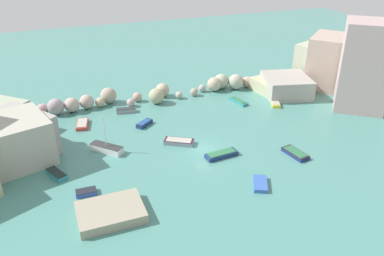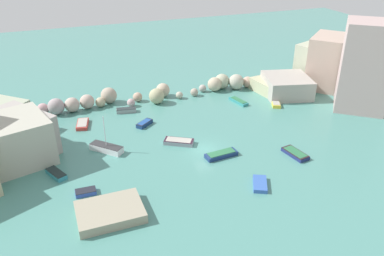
{
  "view_description": "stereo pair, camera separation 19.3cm",
  "coord_description": "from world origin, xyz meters",
  "px_view_note": "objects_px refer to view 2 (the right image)",
  "views": [
    {
      "loc": [
        -17.69,
        -41.73,
        26.48
      ],
      "look_at": [
        0.0,
        4.72,
        1.0
      ],
      "focal_mm": 36.88,
      "sensor_mm": 36.0,
      "label": 1
    },
    {
      "loc": [
        -17.51,
        -41.8,
        26.48
      ],
      "look_at": [
        0.0,
        4.72,
        1.0
      ],
      "focal_mm": 36.88,
      "sensor_mm": 36.0,
      "label": 2
    }
  ],
  "objects_px": {
    "moored_boat_8": "(83,124)",
    "moored_boat_3": "(126,110)",
    "moored_boat_9": "(238,101)",
    "moored_boat_2": "(260,184)",
    "moored_boat_11": "(56,174)",
    "moored_boat_1": "(221,154)",
    "moored_boat_5": "(276,104)",
    "stone_dock": "(110,212)",
    "moored_boat_6": "(86,192)",
    "moored_boat_10": "(145,123)",
    "moored_boat_4": "(295,153)",
    "moored_boat_0": "(107,148)",
    "moored_boat_7": "(179,142)"
  },
  "relations": [
    {
      "from": "moored_boat_8",
      "to": "moored_boat_3",
      "type": "bearing_deg",
      "value": 120.63
    },
    {
      "from": "moored_boat_9",
      "to": "moored_boat_8",
      "type": "bearing_deg",
      "value": 76.53
    },
    {
      "from": "moored_boat_2",
      "to": "moored_boat_11",
      "type": "height_order",
      "value": "moored_boat_11"
    },
    {
      "from": "moored_boat_1",
      "to": "moored_boat_8",
      "type": "distance_m",
      "value": 21.93
    },
    {
      "from": "moored_boat_1",
      "to": "moored_boat_2",
      "type": "xyz_separation_m",
      "value": [
        1.48,
        -7.45,
        -0.06
      ]
    },
    {
      "from": "moored_boat_3",
      "to": "moored_boat_8",
      "type": "distance_m",
      "value": 7.52
    },
    {
      "from": "moored_boat_2",
      "to": "moored_boat_11",
      "type": "xyz_separation_m",
      "value": [
        -21.69,
        10.28,
        0.06
      ]
    },
    {
      "from": "moored_boat_5",
      "to": "moored_boat_11",
      "type": "xyz_separation_m",
      "value": [
        -35.46,
        -8.87,
        0.01
      ]
    },
    {
      "from": "stone_dock",
      "to": "moored_boat_6",
      "type": "relative_size",
      "value": 2.92
    },
    {
      "from": "moored_boat_1",
      "to": "moored_boat_10",
      "type": "distance_m",
      "value": 14.06
    },
    {
      "from": "moored_boat_4",
      "to": "moored_boat_5",
      "type": "bearing_deg",
      "value": -32.17
    },
    {
      "from": "moored_boat_0",
      "to": "moored_boat_8",
      "type": "xyz_separation_m",
      "value": [
        -2.08,
        8.75,
        -0.2
      ]
    },
    {
      "from": "moored_boat_2",
      "to": "moored_boat_6",
      "type": "xyz_separation_m",
      "value": [
        -18.86,
        5.46,
        0.02
      ]
    },
    {
      "from": "moored_boat_2",
      "to": "moored_boat_5",
      "type": "xyz_separation_m",
      "value": [
        13.76,
        19.15,
        0.06
      ]
    },
    {
      "from": "stone_dock",
      "to": "moored_boat_8",
      "type": "relative_size",
      "value": 1.8
    },
    {
      "from": "stone_dock",
      "to": "moored_boat_7",
      "type": "height_order",
      "value": "stone_dock"
    },
    {
      "from": "moored_boat_2",
      "to": "moored_boat_9",
      "type": "relative_size",
      "value": 0.85
    },
    {
      "from": "moored_boat_1",
      "to": "moored_boat_5",
      "type": "relative_size",
      "value": 1.42
    },
    {
      "from": "moored_boat_8",
      "to": "moored_boat_10",
      "type": "bearing_deg",
      "value": 81.81
    },
    {
      "from": "moored_boat_2",
      "to": "moored_boat_11",
      "type": "distance_m",
      "value": 24.01
    },
    {
      "from": "moored_boat_1",
      "to": "moored_boat_5",
      "type": "height_order",
      "value": "moored_boat_1"
    },
    {
      "from": "moored_boat_1",
      "to": "moored_boat_4",
      "type": "bearing_deg",
      "value": -24.28
    },
    {
      "from": "moored_boat_0",
      "to": "moored_boat_11",
      "type": "relative_size",
      "value": 1.54
    },
    {
      "from": "moored_boat_9",
      "to": "moored_boat_0",
      "type": "bearing_deg",
      "value": 96.95
    },
    {
      "from": "moored_boat_0",
      "to": "moored_boat_1",
      "type": "relative_size",
      "value": 1.16
    },
    {
      "from": "moored_boat_0",
      "to": "moored_boat_3",
      "type": "xyz_separation_m",
      "value": [
        5.04,
        11.18,
        -0.12
      ]
    },
    {
      "from": "moored_boat_1",
      "to": "moored_boat_2",
      "type": "distance_m",
      "value": 7.59
    },
    {
      "from": "moored_boat_5",
      "to": "moored_boat_6",
      "type": "height_order",
      "value": "moored_boat_5"
    },
    {
      "from": "moored_boat_4",
      "to": "moored_boat_7",
      "type": "distance_m",
      "value": 15.49
    },
    {
      "from": "moored_boat_7",
      "to": "moored_boat_4",
      "type": "bearing_deg",
      "value": -0.87
    },
    {
      "from": "moored_boat_1",
      "to": "moored_boat_10",
      "type": "height_order",
      "value": "moored_boat_10"
    },
    {
      "from": "stone_dock",
      "to": "moored_boat_5",
      "type": "height_order",
      "value": "stone_dock"
    },
    {
      "from": "moored_boat_2",
      "to": "stone_dock",
      "type": "bearing_deg",
      "value": 114.39
    },
    {
      "from": "moored_boat_10",
      "to": "moored_boat_11",
      "type": "distance_m",
      "value": 16.17
    },
    {
      "from": "moored_boat_0",
      "to": "moored_boat_2",
      "type": "height_order",
      "value": "moored_boat_0"
    },
    {
      "from": "moored_boat_4",
      "to": "moored_boat_7",
      "type": "xyz_separation_m",
      "value": [
        -13.12,
        8.22,
        0.04
      ]
    },
    {
      "from": "moored_boat_4",
      "to": "moored_boat_7",
      "type": "bearing_deg",
      "value": 48.33
    },
    {
      "from": "moored_boat_7",
      "to": "moored_boat_10",
      "type": "relative_size",
      "value": 1.49
    },
    {
      "from": "moored_boat_0",
      "to": "moored_boat_8",
      "type": "bearing_deg",
      "value": -30.52
    },
    {
      "from": "stone_dock",
      "to": "moored_boat_4",
      "type": "distance_m",
      "value": 24.86
    },
    {
      "from": "moored_boat_3",
      "to": "moored_boat_11",
      "type": "height_order",
      "value": "moored_boat_3"
    },
    {
      "from": "moored_boat_10",
      "to": "moored_boat_2",
      "type": "bearing_deg",
      "value": -105.31
    },
    {
      "from": "moored_boat_8",
      "to": "moored_boat_6",
      "type": "bearing_deg",
      "value": 6.2
    },
    {
      "from": "moored_boat_2",
      "to": "moored_boat_4",
      "type": "distance_m",
      "value": 8.76
    },
    {
      "from": "moored_boat_3",
      "to": "moored_boat_11",
      "type": "bearing_deg",
      "value": -117.4
    },
    {
      "from": "moored_boat_3",
      "to": "moored_boat_6",
      "type": "relative_size",
      "value": 1.41
    },
    {
      "from": "moored_boat_6",
      "to": "stone_dock",
      "type": "bearing_deg",
      "value": 113.12
    },
    {
      "from": "stone_dock",
      "to": "moored_boat_10",
      "type": "height_order",
      "value": "stone_dock"
    },
    {
      "from": "moored_boat_2",
      "to": "moored_boat_5",
      "type": "relative_size",
      "value": 1.12
    },
    {
      "from": "moored_boat_5",
      "to": "moored_boat_7",
      "type": "xyz_separation_m",
      "value": [
        -19.28,
        -6.59,
        0.03
      ]
    }
  ]
}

